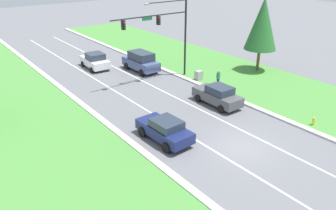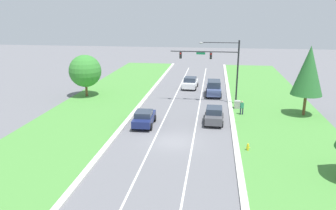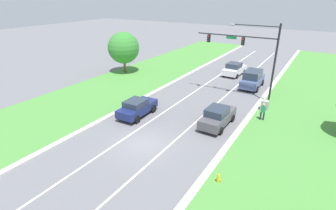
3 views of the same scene
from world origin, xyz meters
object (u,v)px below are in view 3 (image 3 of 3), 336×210
at_px(navy_sedan, 137,107).
at_px(oak_near_left_tree, 124,48).
at_px(slate_blue_suv, 252,79).
at_px(pedestrian, 263,111).
at_px(traffic_signal_mast, 251,49).
at_px(white_sedan, 234,69).
at_px(utility_cabinet, 265,106).
at_px(graphite_sedan, 218,116).
at_px(fire_hydrant, 218,179).

height_order(navy_sedan, oak_near_left_tree, oak_near_left_tree).
distance_m(slate_blue_suv, pedestrian, 9.27).
distance_m(traffic_signal_mast, pedestrian, 7.00).
bearing_deg(oak_near_left_tree, white_sedan, 27.06).
height_order(utility_cabinet, pedestrian, pedestrian).
distance_m(traffic_signal_mast, oak_near_left_tree, 18.07).
bearing_deg(graphite_sedan, traffic_signal_mast, 88.63).
bearing_deg(pedestrian, white_sedan, -77.66).
xyz_separation_m(fire_hydrant, oak_near_left_tree, (-20.57, 15.75, 3.27)).
bearing_deg(utility_cabinet, white_sedan, 122.42).
distance_m(graphite_sedan, oak_near_left_tree, 19.82).
relative_size(navy_sedan, slate_blue_suv, 0.91).
bearing_deg(fire_hydrant, slate_blue_suv, 99.21).
height_order(traffic_signal_mast, navy_sedan, traffic_signal_mast).
height_order(traffic_signal_mast, pedestrian, traffic_signal_mast).
xyz_separation_m(navy_sedan, utility_cabinet, (9.97, 7.51, -0.32)).
height_order(navy_sedan, slate_blue_suv, slate_blue_suv).
xyz_separation_m(navy_sedan, pedestrian, (10.31, 5.08, 0.10)).
bearing_deg(pedestrian, traffic_signal_mast, -74.35).
relative_size(slate_blue_suv, pedestrian, 2.87).
height_order(navy_sedan, fire_hydrant, navy_sedan).
bearing_deg(traffic_signal_mast, oak_near_left_tree, 176.78).
relative_size(graphite_sedan, pedestrian, 2.70).
relative_size(white_sedan, pedestrian, 2.65).
height_order(pedestrian, oak_near_left_tree, oak_near_left_tree).
height_order(traffic_signal_mast, fire_hydrant, traffic_signal_mast).
xyz_separation_m(graphite_sedan, pedestrian, (3.13, 3.01, 0.07)).
bearing_deg(white_sedan, pedestrian, -58.70).
bearing_deg(pedestrian, navy_sedan, 10.18).
bearing_deg(fire_hydrant, traffic_signal_mast, 100.09).
bearing_deg(navy_sedan, graphite_sedan, 14.11).
relative_size(fire_hydrant, oak_near_left_tree, 0.12).
relative_size(white_sedan, oak_near_left_tree, 0.77).
height_order(graphite_sedan, pedestrian, graphite_sedan).
height_order(graphite_sedan, navy_sedan, graphite_sedan).
bearing_deg(graphite_sedan, oak_near_left_tree, 154.92).
bearing_deg(pedestrian, oak_near_left_tree, -31.10).
height_order(traffic_signal_mast, graphite_sedan, traffic_signal_mast).
distance_m(navy_sedan, utility_cabinet, 12.48).
height_order(white_sedan, navy_sedan, white_sedan).
distance_m(white_sedan, pedestrian, 14.43).
bearing_deg(oak_near_left_tree, graphite_sedan, -25.97).
relative_size(traffic_signal_mast, utility_cabinet, 8.24).
bearing_deg(white_sedan, navy_sedan, -98.07).
relative_size(graphite_sedan, navy_sedan, 1.04).
bearing_deg(fire_hydrant, navy_sedan, 153.30).
bearing_deg(fire_hydrant, pedestrian, 88.85).
distance_m(graphite_sedan, slate_blue_suv, 11.69).
relative_size(utility_cabinet, fire_hydrant, 1.48).
xyz_separation_m(pedestrian, fire_hydrant, (-0.20, -10.16, -0.59)).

